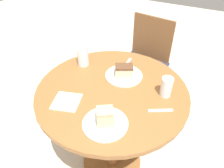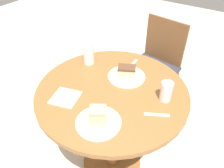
{
  "view_description": "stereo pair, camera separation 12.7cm",
  "coord_description": "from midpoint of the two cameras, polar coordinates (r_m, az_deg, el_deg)",
  "views": [
    {
      "loc": [
        0.44,
        -0.89,
        1.61
      ],
      "look_at": [
        0.0,
        0.0,
        0.81
      ],
      "focal_mm": 35.0,
      "sensor_mm": 36.0,
      "label": 1
    },
    {
      "loc": [
        0.55,
        -0.83,
        1.61
      ],
      "look_at": [
        0.0,
        0.0,
        0.81
      ],
      "focal_mm": 35.0,
      "sensor_mm": 36.0,
      "label": 2
    }
  ],
  "objects": [
    {
      "name": "plate_near",
      "position": [
        1.39,
        0.52,
        2.13
      ],
      "size": [
        0.24,
        0.24,
        0.01
      ],
      "color": "silver",
      "rests_on": "table"
    },
    {
      "name": "glass_lemonade",
      "position": [
        1.25,
        11.19,
        -1.14
      ],
      "size": [
        0.07,
        0.07,
        0.12
      ],
      "color": "beige",
      "rests_on": "table"
    },
    {
      "name": "ground_plane",
      "position": [
        1.89,
        -2.05,
        -19.68
      ],
      "size": [
        8.0,
        8.0,
        0.0
      ],
      "primitive_type": "plane",
      "color": "beige"
    },
    {
      "name": "cake_slice_far",
      "position": [
        1.06,
        -5.28,
        -8.65
      ],
      "size": [
        0.11,
        0.1,
        0.09
      ],
      "rotation": [
        0.0,
        0.0,
        2.13
      ],
      "color": "beige",
      "rests_on": "plate_far"
    },
    {
      "name": "spoon",
      "position": [
        1.18,
        9.55,
        -6.98
      ],
      "size": [
        0.13,
        0.08,
        0.0
      ],
      "rotation": [
        0.0,
        0.0,
        0.49
      ],
      "color": "silver",
      "rests_on": "table"
    },
    {
      "name": "glass_water",
      "position": [
        1.5,
        -10.04,
        6.93
      ],
      "size": [
        0.08,
        0.08,
        0.14
      ],
      "color": "silver",
      "rests_on": "table"
    },
    {
      "name": "table",
      "position": [
        1.43,
        -2.57,
        -7.32
      ],
      "size": [
        0.91,
        0.91,
        0.77
      ],
      "color": "brown",
      "rests_on": "ground_plane"
    },
    {
      "name": "fork",
      "position": [
        1.51,
        1.48,
        5.2
      ],
      "size": [
        0.03,
        0.16,
        0.0
      ],
      "rotation": [
        0.0,
        0.0,
        1.62
      ],
      "color": "silver",
      "rests_on": "table"
    },
    {
      "name": "plate_far",
      "position": [
        1.1,
        -5.13,
        -10.43
      ],
      "size": [
        0.23,
        0.23,
        0.01
      ],
      "color": "silver",
      "rests_on": "table"
    },
    {
      "name": "chair",
      "position": [
        2.13,
        6.34,
        5.57
      ],
      "size": [
        0.49,
        0.53,
        0.86
      ],
      "rotation": [
        0.0,
        0.0,
        -0.15
      ],
      "color": "brown",
      "rests_on": "ground_plane"
    },
    {
      "name": "napkin_stack",
      "position": [
        1.25,
        -14.66,
        -4.6
      ],
      "size": [
        0.18,
        0.18,
        0.01
      ],
      "rotation": [
        0.0,
        0.0,
        0.28
      ],
      "color": "silver",
      "rests_on": "table"
    },
    {
      "name": "cake_slice_near",
      "position": [
        1.37,
        0.52,
        3.46
      ],
      "size": [
        0.13,
        0.12,
        0.07
      ],
      "rotation": [
        0.0,
        0.0,
        5.19
      ],
      "color": "beige",
      "rests_on": "plate_near"
    }
  ]
}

